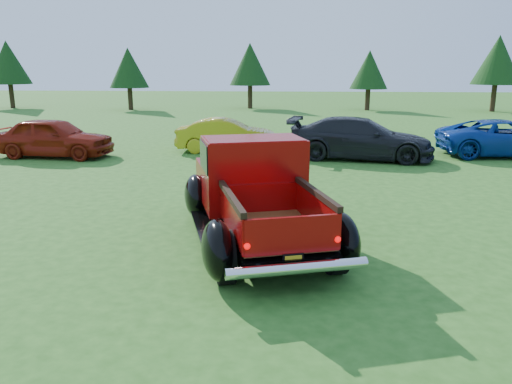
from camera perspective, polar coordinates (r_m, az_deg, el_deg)
name	(u,v)px	position (r m, az deg, el deg)	size (l,w,h in m)	color
ground	(261,242)	(9.30, 0.62, -5.69)	(120.00, 120.00, 0.00)	#285919
tree_far_west	(8,63)	(44.84, -26.50, 13.10)	(3.33, 3.33, 5.20)	#332114
tree_west	(129,68)	(39.78, -14.37, 13.57)	(2.94, 2.94, 4.60)	#332114
tree_mid_left	(250,64)	(39.90, -0.69, 14.39)	(3.20, 3.20, 5.00)	#332114
tree_mid_right	(369,70)	(39.11, 12.80, 13.46)	(2.82, 2.82, 4.40)	#332114
tree_east	(498,60)	(40.87, 25.90, 13.41)	(3.46, 3.46, 5.40)	#332114
pickup_truck	(253,190)	(9.39, -0.34, 0.21)	(3.55, 5.42, 1.89)	black
show_car_red	(54,137)	(19.38, -22.11, 5.81)	(1.68, 4.17, 1.42)	maroon
show_car_yellow	(227,135)	(19.20, -3.35, 6.50)	(1.33, 3.82, 1.26)	#AC9A16
show_car_grey	(360,138)	(17.96, 11.83, 6.02)	(2.04, 5.01, 1.45)	black
show_car_blue	(506,138)	(20.30, 26.67, 5.53)	(2.18, 4.74, 1.32)	navy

